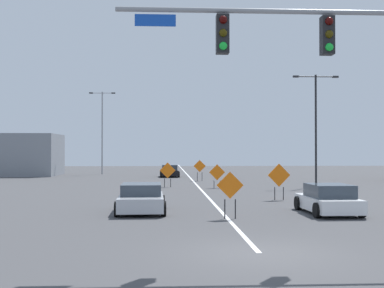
{
  "coord_description": "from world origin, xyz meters",
  "views": [
    {
      "loc": [
        -2.52,
        -13.33,
        2.75
      ],
      "look_at": [
        -0.37,
        27.22,
        3.32
      ],
      "focal_mm": 46.62,
      "sensor_mm": 36.0,
      "label": 1
    }
  ],
  "objects_px": {
    "construction_sign_right_lane": "(217,173)",
    "construction_sign_right_shoulder": "(168,172)",
    "street_lamp_mid_right": "(316,121)",
    "car_black_near": "(170,171)",
    "construction_sign_median_far": "(200,167)",
    "car_white_far": "(328,200)",
    "construction_sign_left_shoulder": "(279,177)",
    "construction_sign_median_near": "(230,189)",
    "car_silver_mid": "(141,198)",
    "street_lamp_mid_left": "(102,127)"
  },
  "relations": [
    {
      "from": "construction_sign_right_lane",
      "to": "construction_sign_right_shoulder",
      "type": "xyz_separation_m",
      "value": [
        -3.67,
        1.08,
        0.09
      ]
    },
    {
      "from": "street_lamp_mid_right",
      "to": "car_black_near",
      "type": "distance_m",
      "value": 19.12
    },
    {
      "from": "street_lamp_mid_right",
      "to": "construction_sign_right_lane",
      "type": "bearing_deg",
      "value": -170.35
    },
    {
      "from": "construction_sign_median_far",
      "to": "car_white_far",
      "type": "xyz_separation_m",
      "value": [
        4.0,
        -24.11,
        -0.62
      ]
    },
    {
      "from": "construction_sign_left_shoulder",
      "to": "car_white_far",
      "type": "height_order",
      "value": "construction_sign_left_shoulder"
    },
    {
      "from": "construction_sign_median_near",
      "to": "construction_sign_right_lane",
      "type": "bearing_deg",
      "value": 85.87
    },
    {
      "from": "car_white_far",
      "to": "car_silver_mid",
      "type": "bearing_deg",
      "value": 172.84
    },
    {
      "from": "street_lamp_mid_right",
      "to": "construction_sign_right_shoulder",
      "type": "xyz_separation_m",
      "value": [
        -11.54,
        -0.26,
        -3.93
      ]
    },
    {
      "from": "construction_sign_right_lane",
      "to": "car_black_near",
      "type": "distance_m",
      "value": 16.46
    },
    {
      "from": "car_silver_mid",
      "to": "street_lamp_mid_right",
      "type": "bearing_deg",
      "value": 50.71
    },
    {
      "from": "construction_sign_right_lane",
      "to": "car_silver_mid",
      "type": "bearing_deg",
      "value": -108.99
    },
    {
      "from": "street_lamp_mid_left",
      "to": "car_silver_mid",
      "type": "distance_m",
      "value": 37.96
    },
    {
      "from": "street_lamp_mid_left",
      "to": "street_lamp_mid_right",
      "type": "bearing_deg",
      "value": -48.12
    },
    {
      "from": "car_black_near",
      "to": "car_white_far",
      "type": "height_order",
      "value": "car_white_far"
    },
    {
      "from": "street_lamp_mid_left",
      "to": "construction_sign_median_near",
      "type": "bearing_deg",
      "value": -75.57
    },
    {
      "from": "street_lamp_mid_right",
      "to": "construction_sign_right_shoulder",
      "type": "bearing_deg",
      "value": -178.71
    },
    {
      "from": "street_lamp_mid_left",
      "to": "car_silver_mid",
      "type": "xyz_separation_m",
      "value": [
        6.44,
        -37.07,
        -5.03
      ]
    },
    {
      "from": "street_lamp_mid_right",
      "to": "car_white_far",
      "type": "relative_size",
      "value": 2.13
    },
    {
      "from": "construction_sign_left_shoulder",
      "to": "construction_sign_right_lane",
      "type": "xyz_separation_m",
      "value": [
        -2.55,
        9.12,
        -0.2
      ]
    },
    {
      "from": "construction_sign_right_lane",
      "to": "construction_sign_left_shoulder",
      "type": "bearing_deg",
      "value": -74.38
    },
    {
      "from": "construction_sign_right_shoulder",
      "to": "construction_sign_median_far",
      "type": "xyz_separation_m",
      "value": [
        2.98,
        7.71,
        0.06
      ]
    },
    {
      "from": "construction_sign_median_far",
      "to": "car_black_near",
      "type": "distance_m",
      "value": 7.82
    },
    {
      "from": "construction_sign_median_near",
      "to": "construction_sign_median_far",
      "type": "relative_size",
      "value": 0.99
    },
    {
      "from": "construction_sign_left_shoulder",
      "to": "construction_sign_right_lane",
      "type": "distance_m",
      "value": 9.48
    },
    {
      "from": "street_lamp_mid_left",
      "to": "construction_sign_median_near",
      "type": "xyz_separation_m",
      "value": [
        10.15,
        -39.47,
        -4.42
      ]
    },
    {
      "from": "construction_sign_median_near",
      "to": "construction_sign_median_far",
      "type": "height_order",
      "value": "construction_sign_median_far"
    },
    {
      "from": "car_silver_mid",
      "to": "construction_sign_left_shoulder",
      "type": "bearing_deg",
      "value": 34.66
    },
    {
      "from": "construction_sign_right_shoulder",
      "to": "car_white_far",
      "type": "relative_size",
      "value": 0.46
    },
    {
      "from": "street_lamp_mid_left",
      "to": "construction_sign_median_near",
      "type": "height_order",
      "value": "street_lamp_mid_left"
    },
    {
      "from": "car_silver_mid",
      "to": "car_white_far",
      "type": "xyz_separation_m",
      "value": [
        8.22,
        -1.03,
        -0.0
      ]
    },
    {
      "from": "construction_sign_median_far",
      "to": "car_white_far",
      "type": "bearing_deg",
      "value": -80.58
    },
    {
      "from": "car_silver_mid",
      "to": "street_lamp_mid_left",
      "type": "bearing_deg",
      "value": 99.86
    },
    {
      "from": "construction_sign_median_near",
      "to": "construction_sign_right_shoulder",
      "type": "relative_size",
      "value": 1.02
    },
    {
      "from": "construction_sign_median_far",
      "to": "car_black_near",
      "type": "xyz_separation_m",
      "value": [
        -2.71,
        7.31,
        -0.64
      ]
    },
    {
      "from": "street_lamp_mid_left",
      "to": "construction_sign_right_shoulder",
      "type": "relative_size",
      "value": 5.21
    },
    {
      "from": "car_black_near",
      "to": "car_silver_mid",
      "type": "height_order",
      "value": "same"
    },
    {
      "from": "construction_sign_right_lane",
      "to": "construction_sign_right_shoulder",
      "type": "bearing_deg",
      "value": 163.62
    },
    {
      "from": "street_lamp_mid_right",
      "to": "construction_sign_median_far",
      "type": "distance_m",
      "value": 11.99
    },
    {
      "from": "street_lamp_mid_left",
      "to": "construction_sign_median_near",
      "type": "distance_m",
      "value": 40.99
    },
    {
      "from": "street_lamp_mid_left",
      "to": "construction_sign_right_shoulder",
      "type": "height_order",
      "value": "street_lamp_mid_left"
    },
    {
      "from": "construction_sign_right_lane",
      "to": "construction_sign_median_far",
      "type": "bearing_deg",
      "value": 94.51
    },
    {
      "from": "car_black_near",
      "to": "car_silver_mid",
      "type": "relative_size",
      "value": 0.93
    },
    {
      "from": "construction_sign_left_shoulder",
      "to": "construction_sign_median_far",
      "type": "height_order",
      "value": "construction_sign_left_shoulder"
    },
    {
      "from": "street_lamp_mid_left",
      "to": "car_white_far",
      "type": "relative_size",
      "value": 2.4
    },
    {
      "from": "construction_sign_right_shoulder",
      "to": "construction_sign_right_lane",
      "type": "bearing_deg",
      "value": -16.38
    },
    {
      "from": "street_lamp_mid_left",
      "to": "construction_sign_right_shoulder",
      "type": "xyz_separation_m",
      "value": [
        7.69,
        -21.7,
        -4.46
      ]
    },
    {
      "from": "construction_sign_median_far",
      "to": "street_lamp_mid_right",
      "type": "bearing_deg",
      "value": -41.04
    },
    {
      "from": "construction_sign_right_lane",
      "to": "car_silver_mid",
      "type": "height_order",
      "value": "construction_sign_right_lane"
    },
    {
      "from": "construction_sign_left_shoulder",
      "to": "car_black_near",
      "type": "bearing_deg",
      "value": 103.28
    },
    {
      "from": "construction_sign_right_shoulder",
      "to": "construction_sign_median_far",
      "type": "distance_m",
      "value": 8.27
    }
  ]
}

